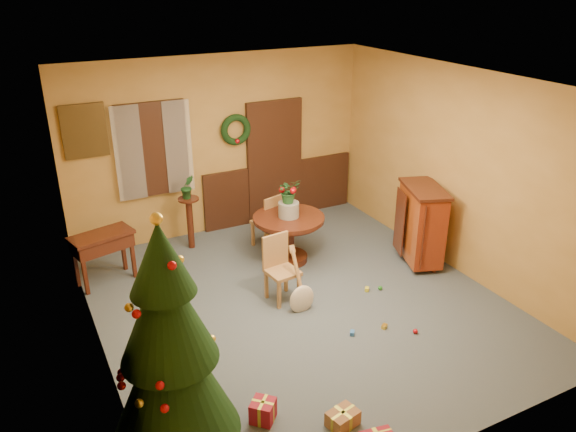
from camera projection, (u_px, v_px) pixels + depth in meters
room_envelope at (234, 164)px, 9.25m from camera, size 5.50×5.50×5.50m
dining_table at (289, 230)px, 8.33m from camera, size 1.06×1.06×0.73m
urn at (289, 209)px, 8.20m from camera, size 0.30×0.30×0.22m
centerpiece_plant at (289, 191)px, 8.08m from camera, size 0.32×0.28×0.36m
chair_near at (280, 266)px, 7.39m from camera, size 0.43×0.43×0.89m
chair_far at (270, 220)px, 8.76m from camera, size 0.48×0.48×0.89m
guitar at (302, 283)px, 7.12m from camera, size 0.46×0.60×0.80m
plant_stand at (190, 217)px, 8.74m from camera, size 0.33×0.33×0.84m
stand_plant at (187, 187)px, 8.54m from camera, size 0.21×0.17×0.38m
christmas_tree at (170, 348)px, 4.74m from camera, size 1.15×1.15×2.37m
writing_desk at (103, 246)px, 7.74m from camera, size 0.92×0.61×0.74m
sideboard at (421, 223)px, 8.25m from camera, size 0.78×1.05×1.20m
gift_a at (343, 418)px, 5.42m from camera, size 0.33×0.27×0.16m
gift_b at (263, 411)px, 5.46m from camera, size 0.31×0.31×0.22m
toy_a at (352, 333)px, 6.78m from camera, size 0.09×0.09×0.05m
toy_b at (380, 288)px, 7.73m from camera, size 0.06×0.06×0.06m
toy_c at (367, 289)px, 7.71m from camera, size 0.09×0.09×0.05m
toy_d at (415, 331)px, 6.80m from camera, size 0.06×0.06×0.06m
toy_e at (384, 326)px, 6.91m from camera, size 0.09×0.08×0.05m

